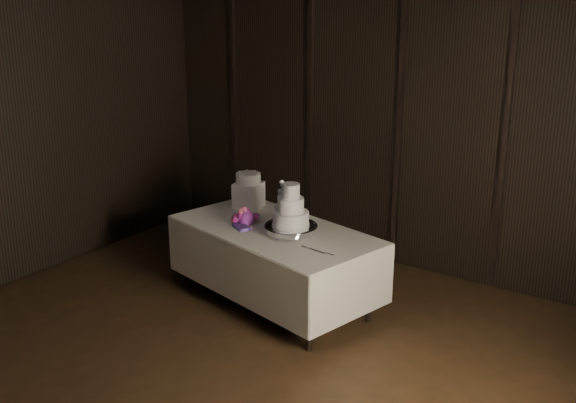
% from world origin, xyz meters
% --- Properties ---
extents(room, '(6.08, 7.08, 3.08)m').
position_xyz_m(room, '(0.00, 0.00, 1.50)').
color(room, black).
rests_on(room, ground).
extents(display_table, '(2.17, 1.45, 0.76)m').
position_xyz_m(display_table, '(-0.47, 1.92, 0.42)').
color(display_table, white).
rests_on(display_table, ground).
extents(cake_stand, '(0.57, 0.57, 0.09)m').
position_xyz_m(cake_stand, '(-0.25, 1.88, 0.81)').
color(cake_stand, silver).
rests_on(cake_stand, display_table).
extents(wedding_cake, '(0.37, 0.32, 0.39)m').
position_xyz_m(wedding_cake, '(-0.28, 1.86, 1.00)').
color(wedding_cake, white).
rests_on(wedding_cake, cake_stand).
extents(bouquet, '(0.46, 0.50, 0.20)m').
position_xyz_m(bouquet, '(-0.77, 1.87, 0.83)').
color(bouquet, '#BA4B72').
rests_on(bouquet, display_table).
extents(box_pedestal, '(0.31, 0.31, 0.25)m').
position_xyz_m(box_pedestal, '(-1.08, 2.31, 0.89)').
color(box_pedestal, white).
rests_on(box_pedestal, display_table).
extents(small_cake, '(0.27, 0.27, 0.10)m').
position_xyz_m(small_cake, '(-1.08, 2.31, 1.06)').
color(small_cake, white).
rests_on(small_cake, box_pedestal).
extents(cake_knife, '(0.37, 0.07, 0.01)m').
position_xyz_m(cake_knife, '(0.12, 1.67, 0.77)').
color(cake_knife, silver).
rests_on(cake_knife, display_table).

